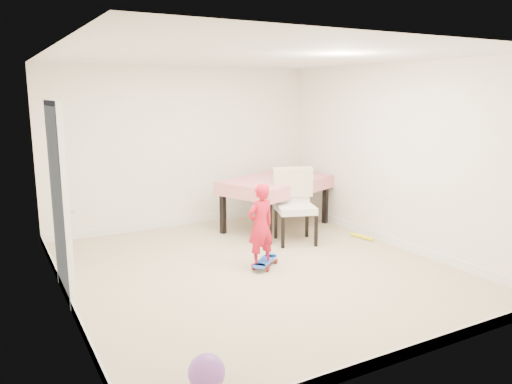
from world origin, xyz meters
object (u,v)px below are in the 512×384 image
child (261,228)px  balloon (207,372)px  dining_table (276,203)px  dining_chair (296,206)px  skateboard (265,263)px

child → balloon: 2.70m
dining_table → child: 1.94m
balloon → dining_chair: bearing=46.8°
skateboard → balloon: size_ratio=2.12×
dining_table → dining_chair: (-0.16, -0.82, 0.13)m
child → balloon: child is taller
dining_table → dining_chair: 0.85m
dining_table → skateboard: size_ratio=2.97×
dining_table → balloon: dining_table is taller
dining_table → balloon: (-2.81, -3.65, -0.28)m
dining_table → child: size_ratio=1.67×
dining_table → child: child is taller
dining_table → skateboard: bearing=-147.1°
dining_chair → child: (-1.00, -0.72, -0.02)m
dining_chair → skateboard: size_ratio=1.84×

